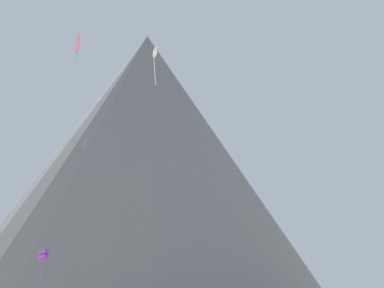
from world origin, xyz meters
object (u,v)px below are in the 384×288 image
kite_violet_low (43,255)px  kite_white_high (156,53)px  kite_pink_high (78,44)px  kite_rainbow_mid (84,144)px  rock_massif (139,173)px

kite_violet_low → kite_white_high: bearing=-105.1°
kite_violet_low → kite_pink_high: bearing=-146.2°
kite_white_high → kite_rainbow_mid: bearing=55.2°
kite_rainbow_mid → kite_pink_high: 22.77m
rock_massif → kite_pink_high: size_ratio=21.58×
kite_rainbow_mid → kite_violet_low: (-3.63, -3.98, -16.10)m
kite_rainbow_mid → kite_white_high: 18.39m
rock_massif → kite_pink_high: bearing=-90.3°
rock_massif → kite_white_high: rock_massif is taller
kite_pink_high → kite_violet_low: kite_pink_high is taller
rock_massif → kite_violet_low: rock_massif is taller
kite_white_high → kite_violet_low: bearing=74.0°
kite_white_high → kite_violet_low: 30.20m
rock_massif → kite_rainbow_mid: size_ratio=75.82×
kite_rainbow_mid → kite_pink_high: (4.04, -21.81, 5.17)m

